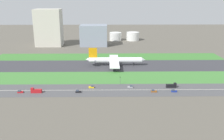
# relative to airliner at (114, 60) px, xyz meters

# --- Properties ---
(ground_plane) EXTENTS (800.00, 800.00, 0.00)m
(ground_plane) POSITION_rel_airliner_xyz_m (-6.39, -0.00, -6.23)
(ground_plane) COLOR #5B564C
(runway) EXTENTS (280.00, 46.00, 0.10)m
(runway) POSITION_rel_airliner_xyz_m (-6.39, -0.00, -6.18)
(runway) COLOR #38383D
(runway) RESTS_ON ground_plane
(grass_median_north) EXTENTS (280.00, 36.00, 0.10)m
(grass_median_north) POSITION_rel_airliner_xyz_m (-6.39, 41.00, -6.18)
(grass_median_north) COLOR #3D7A33
(grass_median_north) RESTS_ON ground_plane
(grass_median_south) EXTENTS (280.00, 36.00, 0.10)m
(grass_median_south) POSITION_rel_airliner_xyz_m (-6.39, -41.00, -6.18)
(grass_median_south) COLOR #427F38
(grass_median_south) RESTS_ON ground_plane
(highway) EXTENTS (280.00, 28.00, 0.10)m
(highway) POSITION_rel_airliner_xyz_m (-6.39, -73.00, -6.18)
(highway) COLOR #4C4C4F
(highway) RESTS_ON ground_plane
(highway_centerline) EXTENTS (266.00, 0.50, 0.01)m
(highway_centerline) POSITION_rel_airliner_xyz_m (-6.39, -73.00, -6.13)
(highway_centerline) COLOR silver
(highway_centerline) RESTS_ON highway
(airliner) EXTENTS (65.00, 56.00, 19.70)m
(airliner) POSITION_rel_airliner_xyz_m (0.00, 0.00, 0.00)
(airliner) COLOR white
(airliner) RESTS_ON runway
(car_2) EXTENTS (4.40, 1.80, 2.00)m
(car_2) POSITION_rel_airliner_xyz_m (29.40, -78.00, -5.31)
(car_2) COLOR brown
(car_2) RESTS_ON highway
(car_5) EXTENTS (4.40, 1.80, 2.00)m
(car_5) POSITION_rel_airliner_xyz_m (-20.51, -68.00, -5.31)
(car_5) COLOR yellow
(car_5) RESTS_ON highway
(car_1) EXTENTS (4.40, 1.80, 2.00)m
(car_1) POSITION_rel_airliner_xyz_m (11.82, -68.00, -5.31)
(car_1) COLOR #99999E
(car_1) RESTS_ON highway
(car_0) EXTENTS (4.40, 1.80, 2.00)m
(car_0) POSITION_rel_airliner_xyz_m (45.49, -78.00, -5.31)
(car_0) COLOR navy
(car_0) RESTS_ON highway
(car_4) EXTENTS (4.40, 1.80, 2.00)m
(car_4) POSITION_rel_airliner_xyz_m (-76.15, -78.00, -5.31)
(car_4) COLOR #B2191E
(car_4) RESTS_ON highway
(truck_1) EXTENTS (8.40, 2.50, 4.00)m
(truck_1) POSITION_rel_airliner_xyz_m (46.00, -68.00, -4.56)
(truck_1) COLOR black
(truck_1) RESTS_ON highway
(truck_2) EXTENTS (8.40, 2.50, 4.00)m
(truck_2) POSITION_rel_airliner_xyz_m (-63.62, -78.00, -4.56)
(truck_2) COLOR #B2191E
(truck_2) RESTS_ON highway
(car_3) EXTENTS (4.40, 1.80, 2.00)m
(car_3) POSITION_rel_airliner_xyz_m (-30.55, -78.00, -5.31)
(car_3) COLOR black
(car_3) RESTS_ON highway
(traffic_light) EXTENTS (0.36, 0.50, 7.20)m
(traffic_light) POSITION_rel_airliner_xyz_m (3.51, -60.01, -1.94)
(traffic_light) COLOR #4C4C51
(traffic_light) RESTS_ON highway
(terminal_building) EXTENTS (38.67, 26.73, 54.88)m
(terminal_building) POSITION_rel_airliner_xyz_m (-96.39, 114.00, 21.21)
(terminal_building) COLOR beige
(terminal_building) RESTS_ON ground_plane
(hangar_building) EXTENTS (40.55, 27.96, 31.44)m
(hangar_building) POSITION_rel_airliner_xyz_m (-28.88, 114.00, 9.49)
(hangar_building) COLOR gray
(hangar_building) RESTS_ON ground_plane
(fuel_tank_west) EXTENTS (20.06, 20.06, 13.69)m
(fuel_tank_west) POSITION_rel_airliner_xyz_m (5.48, 159.00, 0.61)
(fuel_tank_west) COLOR silver
(fuel_tank_west) RESTS_ON ground_plane
(fuel_tank_centre) EXTENTS (21.27, 21.27, 14.08)m
(fuel_tank_centre) POSITION_rel_airliner_xyz_m (34.99, 159.00, 0.81)
(fuel_tank_centre) COLOR silver
(fuel_tank_centre) RESTS_ON ground_plane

